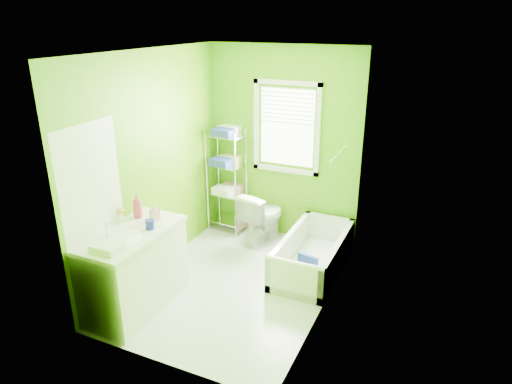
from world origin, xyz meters
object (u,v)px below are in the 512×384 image
at_px(bathtub, 312,260).
at_px(vanity, 134,268).
at_px(wire_shelf_unit, 228,169).
at_px(toilet, 262,217).

relative_size(bathtub, vanity, 1.23).
distance_m(vanity, wire_shelf_unit, 2.13).
distance_m(toilet, wire_shelf_unit, 0.82).
distance_m(toilet, vanity, 2.05).
bearing_deg(bathtub, toilet, 150.83).
relative_size(vanity, wire_shelf_unit, 0.77).
distance_m(bathtub, toilet, 1.02).
xyz_separation_m(toilet, wire_shelf_unit, (-0.59, 0.13, 0.56)).
height_order(toilet, wire_shelf_unit, wire_shelf_unit).
relative_size(toilet, wire_shelf_unit, 0.48).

